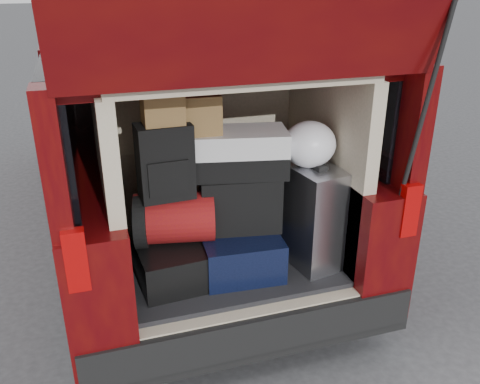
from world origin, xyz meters
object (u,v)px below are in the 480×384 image
object	(u,v)px
red_duffel	(175,217)
navy_hardshell	(238,247)
twotone_duffel	(235,152)
black_soft_case	(240,201)
silver_roller	(311,215)
black_hardshell	(171,258)
backpack	(165,162)

from	to	relation	value
red_duffel	navy_hardshell	bearing A→B (deg)	7.59
navy_hardshell	twotone_duffel	bearing A→B (deg)	87.17
black_soft_case	twotone_duffel	size ratio (longest dim) A/B	0.80
silver_roller	black_soft_case	world-z (taller)	silver_roller
red_duffel	twotone_duffel	xyz separation A→B (m)	(0.38, 0.04, 0.34)
silver_roller	twotone_duffel	xyz separation A→B (m)	(-0.43, 0.14, 0.39)
black_hardshell	silver_roller	distance (m)	0.87
navy_hardshell	black_soft_case	bearing A→B (deg)	60.93
silver_roller	black_soft_case	size ratio (longest dim) A/B	1.34
twotone_duffel	backpack	bearing A→B (deg)	-159.15
backpack	red_duffel	bearing A→B (deg)	31.81
twotone_duffel	black_hardshell	bearing A→B (deg)	-162.39
black_hardshell	navy_hardshell	xyz separation A→B (m)	(0.40, -0.02, 0.01)
black_hardshell	navy_hardshell	size ratio (longest dim) A/B	1.00
black_soft_case	navy_hardshell	bearing A→B (deg)	-113.19
black_hardshell	black_soft_case	size ratio (longest dim) A/B	1.21
navy_hardshell	twotone_duffel	size ratio (longest dim) A/B	0.96
navy_hardshell	silver_roller	xyz separation A→B (m)	(0.44, -0.08, 0.19)
backpack	silver_roller	bearing A→B (deg)	-8.40
navy_hardshell	black_soft_case	xyz separation A→B (m)	(0.03, 0.04, 0.29)
silver_roller	backpack	world-z (taller)	backpack
red_duffel	backpack	bearing A→B (deg)	-133.62
navy_hardshell	backpack	distance (m)	0.72
navy_hardshell	black_soft_case	distance (m)	0.29
navy_hardshell	silver_roller	bearing A→B (deg)	-6.01
silver_roller	twotone_duffel	world-z (taller)	twotone_duffel
navy_hardshell	twotone_duffel	xyz separation A→B (m)	(0.01, 0.06, 0.58)
twotone_duffel	navy_hardshell	bearing A→B (deg)	-85.41
red_duffel	twotone_duffel	bearing A→B (deg)	17.41
black_hardshell	twotone_duffel	distance (m)	0.72
navy_hardshell	backpack	world-z (taller)	backpack
black_hardshell	backpack	xyz separation A→B (m)	(-0.00, -0.02, 0.61)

